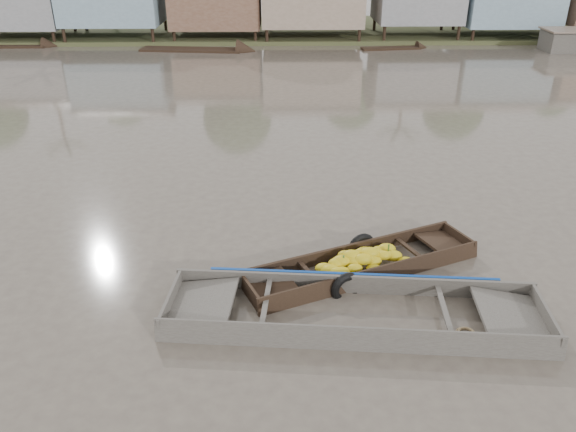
{
  "coord_description": "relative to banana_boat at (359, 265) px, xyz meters",
  "views": [
    {
      "loc": [
        0.21,
        -9.86,
        6.65
      ],
      "look_at": [
        0.42,
        1.56,
        0.8
      ],
      "focal_mm": 35.0,
      "sensor_mm": 36.0,
      "label": 1
    }
  ],
  "objects": [
    {
      "name": "viewer_boat",
      "position": [
        -0.31,
        -1.68,
        -0.09
      ],
      "size": [
        7.35,
        2.52,
        0.58
      ],
      "rotation": [
        0.0,
        0.0,
        -0.09
      ],
      "color": "#433E38",
      "rests_on": "ground"
    },
    {
      "name": "distant_boats",
      "position": [
        9.98,
        23.6,
        0.16
      ],
      "size": [
        44.95,
        15.93,
        1.38
      ],
      "color": "black",
      "rests_on": "ground"
    },
    {
      "name": "banana_boat",
      "position": [
        0.0,
        0.0,
        0.0
      ],
      "size": [
        5.42,
        3.31,
        0.75
      ],
      "rotation": [
        0.0,
        0.0,
        0.41
      ],
      "color": "black",
      "rests_on": "ground"
    },
    {
      "name": "ground",
      "position": [
        -1.95,
        -0.46,
        -0.14
      ],
      "size": [
        120.0,
        120.0,
        0.0
      ],
      "primitive_type": "plane",
      "color": "#52483F",
      "rests_on": "ground"
    }
  ]
}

